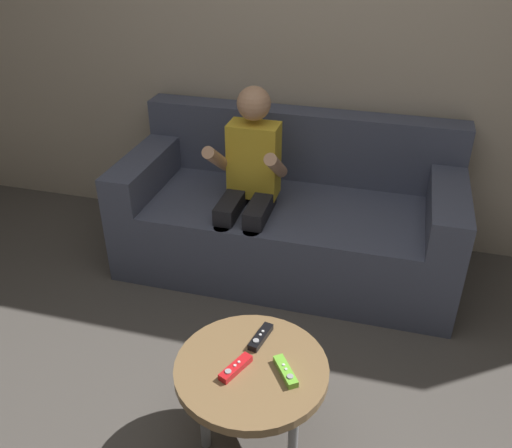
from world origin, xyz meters
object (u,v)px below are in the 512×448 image
game_remote_black_far_corner (261,337)px  couch (289,216)px  game_remote_red_near_edge (236,368)px  game_remote_lime_center (286,371)px  coffee_table (252,374)px  person_seated_on_couch (249,179)px

game_remote_black_far_corner → couch: bearing=96.8°
couch → game_remote_red_near_edge: 1.29m
game_remote_red_near_edge → game_remote_black_far_corner: same height
game_remote_red_near_edge → game_remote_lime_center: (0.17, 0.03, 0.00)m
game_remote_red_near_edge → game_remote_lime_center: same height
coffee_table → game_remote_black_far_corner: (-0.00, 0.13, 0.06)m
game_remote_lime_center → game_remote_red_near_edge: bearing=-170.1°
coffee_table → game_remote_red_near_edge: size_ratio=3.75×
couch → game_remote_black_far_corner: size_ratio=12.28×
coffee_table → game_remote_black_far_corner: bearing=91.1°
couch → game_remote_black_far_corner: couch is taller
couch → game_remote_red_near_edge: (0.09, -1.28, 0.13)m
couch → person_seated_on_couch: (-0.18, -0.18, 0.29)m
coffee_table → game_remote_red_near_edge: game_remote_red_near_edge is taller
person_seated_on_couch → game_remote_red_near_edge: (0.27, -1.10, -0.15)m
person_seated_on_couch → game_remote_lime_center: 1.17m
game_remote_red_near_edge → game_remote_black_far_corner: (0.04, 0.17, 0.00)m
person_seated_on_couch → game_remote_lime_center: (0.43, -1.07, -0.15)m
couch → game_remote_black_far_corner: bearing=-83.2°
game_remote_red_near_edge → person_seated_on_couch: bearing=103.7°
person_seated_on_couch → coffee_table: (0.31, -1.06, -0.21)m
coffee_table → game_remote_lime_center: bearing=-3.9°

